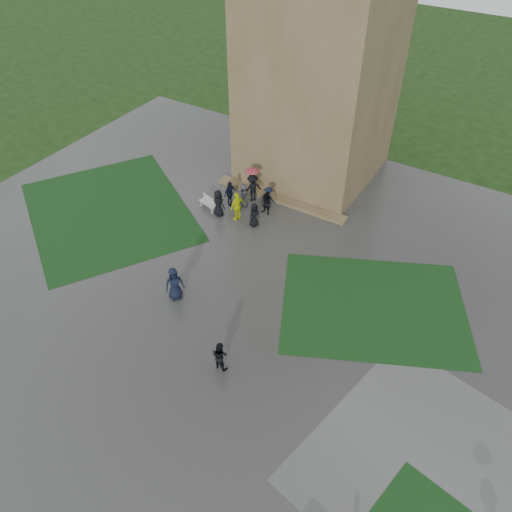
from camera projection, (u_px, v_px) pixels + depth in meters
The scene contains 10 objects.
ground at pixel (177, 304), 25.01m from camera, with size 120.00×120.00×0.00m, color black.
plaza at pixel (200, 280), 26.29m from camera, with size 34.00×34.00×0.02m, color #353533.
lawn_inset_left at pixel (109, 211), 30.91m from camera, with size 11.00×9.00×0.01m, color black.
lawn_inset_right at pixel (374, 306), 24.85m from camera, with size 9.00×7.00×0.01m, color black.
tower at pixel (323, 34), 28.72m from camera, with size 8.00×8.00×18.00m, color brown.
tower_plinth at pixel (280, 199), 31.73m from camera, with size 9.00×0.80×0.22m, color brown.
bench at pixel (209, 203), 30.88m from camera, with size 1.43×0.79×0.79m.
visitor_cluster at pixel (243, 195), 30.29m from camera, with size 3.28×3.44×2.49m.
pedestrian_mid at pixel (174, 284), 24.71m from camera, with size 0.93×0.63×1.90m, color black.
pedestrian_near at pixel (220, 355), 21.62m from camera, with size 0.75×0.43×1.54m, color black.
Camera 1 is at (12.43, -12.62, 18.26)m, focal length 35.00 mm.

